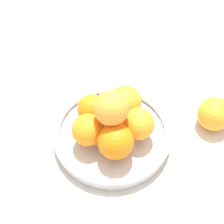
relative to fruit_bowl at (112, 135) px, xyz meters
The scene contains 4 objects.
ground_plane 0.02m from the fruit_bowl, ahead, with size 4.00×4.00×0.00m, color beige.
fruit_bowl is the anchor object (origin of this frame).
orange_pile 0.06m from the fruit_bowl, 113.59° to the right, with size 0.18×0.17×0.13m.
stray_orange 0.24m from the fruit_bowl, 42.63° to the right, with size 0.08×0.08×0.08m, color orange.
Camera 1 is at (-0.38, -0.29, 0.72)m, focal length 60.00 mm.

